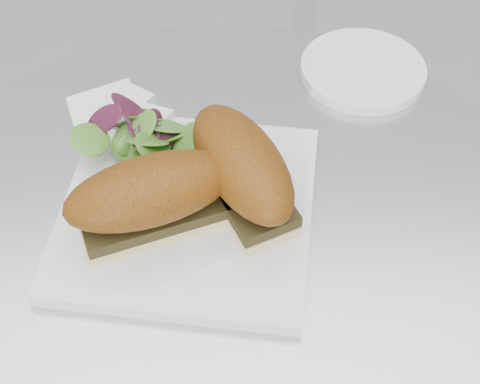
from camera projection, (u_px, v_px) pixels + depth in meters
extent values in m
cylinder|color=silver|center=(226.00, 230.00, 0.70)|extent=(0.70, 0.70, 0.02)
cylinder|color=silver|center=(230.00, 380.00, 0.98)|extent=(0.07, 0.07, 0.71)
cube|color=silver|center=(188.00, 210.00, 0.70)|extent=(0.29, 0.29, 0.02)
cube|color=#C9B87D|center=(155.00, 219.00, 0.67)|extent=(0.16, 0.11, 0.01)
cube|color=black|center=(154.00, 211.00, 0.66)|extent=(0.16, 0.11, 0.01)
ellipsoid|color=#6F3E0A|center=(150.00, 190.00, 0.64)|extent=(0.19, 0.13, 0.06)
cube|color=#C9B87D|center=(242.00, 191.00, 0.70)|extent=(0.12, 0.16, 0.01)
cube|color=black|center=(242.00, 183.00, 0.68)|extent=(0.12, 0.16, 0.01)
ellipsoid|color=#6F3E0A|center=(242.00, 162.00, 0.66)|extent=(0.14, 0.19, 0.06)
cylinder|color=silver|center=(363.00, 70.00, 0.85)|extent=(0.16, 0.16, 0.01)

